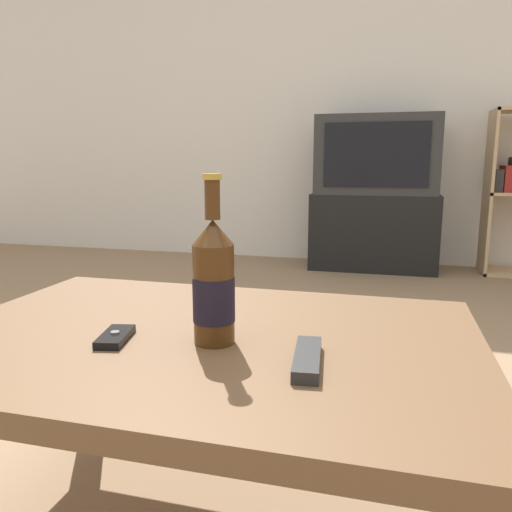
{
  "coord_description": "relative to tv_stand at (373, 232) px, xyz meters",
  "views": [
    {
      "loc": [
        0.32,
        -0.83,
        0.75
      ],
      "look_at": [
        0.03,
        0.26,
        0.54
      ],
      "focal_mm": 35.0,
      "sensor_mm": 36.0,
      "label": 1
    }
  ],
  "objects": [
    {
      "name": "cell_phone",
      "position": [
        -0.37,
        -2.83,
        0.18
      ],
      "size": [
        0.07,
        0.11,
        0.02
      ],
      "rotation": [
        0.0,
        0.0,
        0.21
      ],
      "color": "black",
      "rests_on": "coffee_table"
    },
    {
      "name": "remote_control",
      "position": [
        -0.02,
        -2.85,
        0.18
      ],
      "size": [
        0.06,
        0.16,
        0.02
      ],
      "rotation": [
        0.0,
        0.0,
        0.11
      ],
      "color": "#282828",
      "rests_on": "coffee_table"
    },
    {
      "name": "coffee_table",
      "position": [
        -0.23,
        -2.75,
        0.1
      ],
      "size": [
        1.01,
        0.69,
        0.44
      ],
      "color": "brown",
      "rests_on": "ground_plane"
    },
    {
      "name": "tv_stand",
      "position": [
        0.0,
        0.0,
        0.0
      ],
      "size": [
        0.87,
        0.39,
        0.53
      ],
      "color": "black",
      "rests_on": "ground_plane"
    },
    {
      "name": "television",
      "position": [
        -0.0,
        -0.0,
        0.53
      ],
      "size": [
        0.82,
        0.41,
        0.53
      ],
      "color": "#2D2D2D",
      "rests_on": "tv_stand"
    },
    {
      "name": "back_wall",
      "position": [
        -0.23,
        0.27,
        1.04
      ],
      "size": [
        8.0,
        0.05,
        2.6
      ],
      "color": "silver",
      "rests_on": "ground_plane"
    },
    {
      "name": "beer_bottle",
      "position": [
        -0.19,
        -2.79,
        0.28
      ],
      "size": [
        0.07,
        0.07,
        0.29
      ],
      "color": "#47280F",
      "rests_on": "coffee_table"
    }
  ]
}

